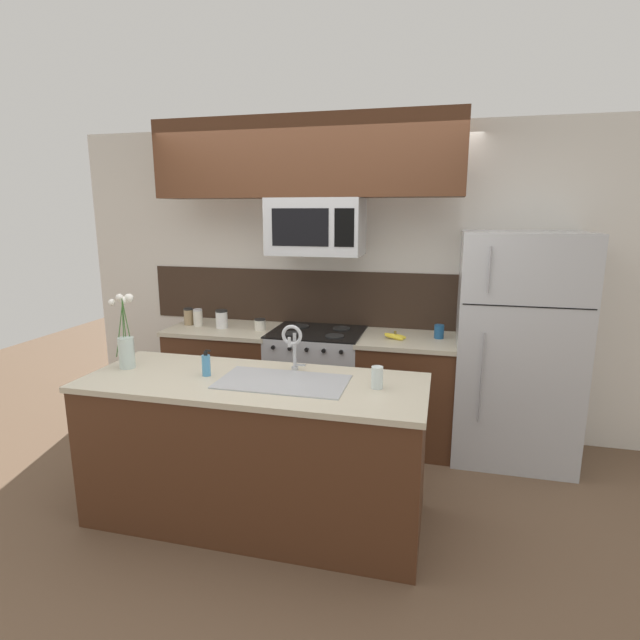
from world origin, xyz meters
The scene contains 21 objects.
ground_plane centered at (0.00, 0.00, 0.00)m, with size 10.00×10.00×0.00m, color brown.
rear_partition centered at (0.30, 1.28, 1.30)m, with size 5.20×0.10×2.60m, color silver.
splash_band centered at (0.00, 1.22, 1.15)m, with size 3.31×0.01×0.48m, color #332319.
back_counter_left centered at (-0.83, 0.90, 0.46)m, with size 0.93×0.65×0.91m.
back_counter_right centered at (0.75, 0.90, 0.46)m, with size 0.77×0.65×0.91m.
stove_range centered at (0.00, 0.90, 0.46)m, with size 0.76×0.64×0.93m.
microwave centered at (0.00, 0.88, 1.78)m, with size 0.74×0.40×0.44m.
upper_cabinet_band centered at (-0.08, 0.85, 2.30)m, with size 2.41×0.34×0.60m, color #4C2B19.
refrigerator centered at (1.57, 0.92, 0.88)m, with size 0.89×0.74×1.76m.
storage_jar_tall centered at (-1.18, 0.92, 0.98)m, with size 0.08×0.08×0.15m.
storage_jar_medium centered at (-1.08, 0.89, 0.98)m, with size 0.08×0.08×0.15m.
storage_jar_short centered at (-0.84, 0.87, 0.99)m, with size 0.10×0.10×0.16m.
storage_jar_squat centered at (-0.49, 0.87, 0.96)m, with size 0.10×0.10×0.10m.
banana_bunch centered at (0.65, 0.84, 0.93)m, with size 0.19×0.12×0.08m.
coffee_tin centered at (0.99, 0.95, 0.97)m, with size 0.08×0.08×0.11m, color #1E5184.
island_counter centered at (-0.07, -0.35, 0.46)m, with size 2.07×0.79×0.91m.
kitchen_sink centered at (0.11, -0.35, 0.84)m, with size 0.76×0.42×0.16m.
sink_faucet centered at (0.11, -0.14, 1.11)m, with size 0.14×0.14×0.31m.
dish_soap_bottle centered at (-0.38, -0.34, 0.98)m, with size 0.06×0.05×0.16m.
drinking_glass centered at (0.67, -0.31, 0.97)m, with size 0.07×0.07×0.13m.
flower_vase centered at (-0.95, -0.32, 1.06)m, with size 0.15×0.14×0.48m.
Camera 1 is at (1.00, -3.01, 1.90)m, focal length 28.00 mm.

